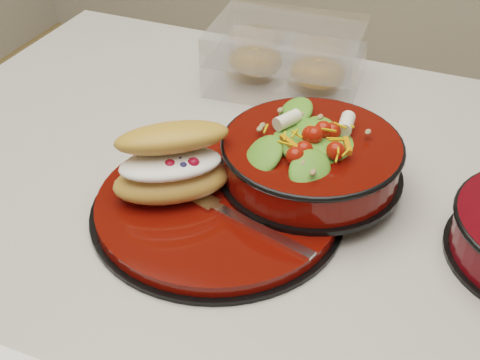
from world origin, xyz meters
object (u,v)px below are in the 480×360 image
at_px(dinner_plate, 218,206).
at_px(croissant, 173,163).
at_px(salad_bowl, 312,152).
at_px(fork, 241,220).
at_px(pastry_box, 287,57).

bearing_deg(dinner_plate, croissant, -176.74).
xyz_separation_m(dinner_plate, croissant, (-0.05, -0.00, 0.05)).
bearing_deg(croissant, salad_bowl, -3.67).
bearing_deg(croissant, dinner_plate, -33.24).
xyz_separation_m(dinner_plate, salad_bowl, (0.08, 0.09, 0.04)).
bearing_deg(croissant, fork, -49.42).
height_order(croissant, fork, croissant).
bearing_deg(fork, croissant, 93.03).
distance_m(croissant, fork, 0.10).
bearing_deg(salad_bowl, fork, -111.78).
xyz_separation_m(fork, pastry_box, (-0.07, 0.36, 0.02)).
distance_m(salad_bowl, croissant, 0.16).
relative_size(dinner_plate, pastry_box, 1.26).
height_order(dinner_plate, salad_bowl, salad_bowl).
distance_m(dinner_plate, salad_bowl, 0.13).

